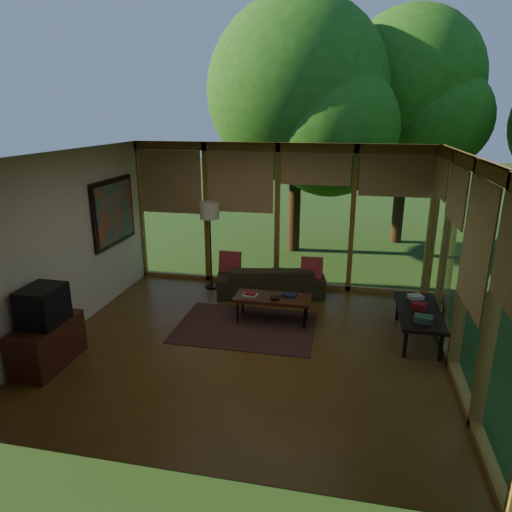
% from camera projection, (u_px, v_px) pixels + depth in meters
% --- Properties ---
extents(floor, '(5.50, 5.50, 0.00)m').
position_uv_depth(floor, '(248.00, 345.00, 6.58)').
color(floor, brown).
rests_on(floor, ground).
extents(ceiling, '(5.50, 5.50, 0.00)m').
position_uv_depth(ceiling, '(247.00, 154.00, 5.77)').
color(ceiling, white).
rests_on(ceiling, ground).
extents(wall_left, '(0.04, 5.00, 2.70)m').
position_uv_depth(wall_left, '(66.00, 245.00, 6.71)').
color(wall_left, silver).
rests_on(wall_left, ground).
extents(wall_front, '(5.50, 0.04, 2.70)m').
position_uv_depth(wall_front, '(182.00, 343.00, 3.84)').
color(wall_front, silver).
rests_on(wall_front, ground).
extents(window_wall_back, '(5.50, 0.12, 2.70)m').
position_uv_depth(window_wall_back, '(277.00, 217.00, 8.51)').
color(window_wall_back, olive).
rests_on(window_wall_back, ground).
extents(window_wall_right, '(0.12, 5.00, 2.70)m').
position_uv_depth(window_wall_right, '(464.00, 270.00, 5.63)').
color(window_wall_right, olive).
rests_on(window_wall_right, ground).
extents(tree_nw, '(4.05, 4.05, 5.68)m').
position_uv_depth(tree_nw, '(298.00, 92.00, 10.15)').
color(tree_nw, '#382514').
rests_on(tree_nw, ground).
extents(tree_ne, '(3.35, 3.35, 5.59)m').
position_uv_depth(tree_ne, '(410.00, 82.00, 10.81)').
color(tree_ne, '#382514').
rests_on(tree_ne, ground).
extents(rug, '(2.14, 1.51, 0.01)m').
position_uv_depth(rug, '(246.00, 327.00, 7.13)').
color(rug, brown).
rests_on(rug, floor).
extents(sofa, '(2.05, 1.15, 0.57)m').
position_uv_depth(sofa, '(271.00, 279.00, 8.36)').
color(sofa, '#312C18').
rests_on(sofa, floor).
extents(pillow_left, '(0.39, 0.21, 0.41)m').
position_uv_depth(pillow_left, '(230.00, 262.00, 8.38)').
color(pillow_left, maroon).
rests_on(pillow_left, sofa).
extents(pillow_right, '(0.38, 0.20, 0.40)m').
position_uv_depth(pillow_right, '(312.00, 268.00, 8.09)').
color(pillow_right, maroon).
rests_on(pillow_right, sofa).
extents(ct_book_lower, '(0.23, 0.18, 0.03)m').
position_uv_depth(ct_book_lower, '(250.00, 295.00, 7.23)').
color(ct_book_lower, beige).
rests_on(ct_book_lower, coffee_table).
extents(ct_book_upper, '(0.18, 0.14, 0.03)m').
position_uv_depth(ct_book_upper, '(250.00, 294.00, 7.22)').
color(ct_book_upper, maroon).
rests_on(ct_book_upper, coffee_table).
extents(ct_book_side, '(0.24, 0.20, 0.03)m').
position_uv_depth(ct_book_side, '(289.00, 295.00, 7.23)').
color(ct_book_side, '#161B33').
rests_on(ct_book_side, coffee_table).
extents(ct_bowl, '(0.16, 0.16, 0.07)m').
position_uv_depth(ct_bowl, '(275.00, 297.00, 7.10)').
color(ct_bowl, black).
rests_on(ct_bowl, coffee_table).
extents(media_cabinet, '(0.50, 1.00, 0.60)m').
position_uv_depth(media_cabinet, '(47.00, 344.00, 5.99)').
color(media_cabinet, '#4A1F14').
rests_on(media_cabinet, floor).
extents(television, '(0.45, 0.55, 0.50)m').
position_uv_depth(television, '(43.00, 306.00, 5.83)').
color(television, black).
rests_on(television, media_cabinet).
extents(console_book_a, '(0.27, 0.22, 0.09)m').
position_uv_depth(console_book_a, '(423.00, 319.00, 6.26)').
color(console_book_a, '#2D4F41').
rests_on(console_book_a, side_console).
extents(console_book_b, '(0.23, 0.20, 0.09)m').
position_uv_depth(console_book_b, '(419.00, 306.00, 6.68)').
color(console_book_b, maroon).
rests_on(console_book_b, side_console).
extents(console_book_c, '(0.26, 0.22, 0.06)m').
position_uv_depth(console_book_c, '(416.00, 297.00, 7.06)').
color(console_book_c, beige).
rests_on(console_book_c, side_console).
extents(floor_lamp, '(0.36, 0.36, 1.65)m').
position_uv_depth(floor_lamp, '(210.00, 215.00, 8.35)').
color(floor_lamp, black).
rests_on(floor_lamp, floor).
extents(coffee_table, '(1.20, 0.50, 0.43)m').
position_uv_depth(coffee_table, '(273.00, 299.00, 7.22)').
color(coffee_table, '#4A1F14').
rests_on(coffee_table, floor).
extents(side_console, '(0.60, 1.40, 0.46)m').
position_uv_depth(side_console, '(419.00, 313.00, 6.66)').
color(side_console, black).
rests_on(side_console, floor).
extents(wall_painting, '(0.06, 1.35, 1.15)m').
position_uv_depth(wall_painting, '(114.00, 212.00, 7.95)').
color(wall_painting, black).
rests_on(wall_painting, wall_left).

